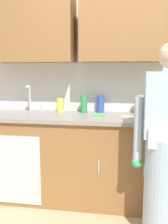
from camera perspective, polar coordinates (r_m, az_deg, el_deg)
name	(u,v)px	position (r m, az deg, el deg)	size (l,w,h in m)	color
kitchen_wall_with_uppers	(116,65)	(2.91, 7.29, 10.52)	(4.80, 0.44, 2.70)	silver
counter_cabinet	(75,159)	(2.82, -1.95, -10.56)	(1.90, 0.62, 0.90)	brown
countertop	(75,117)	(2.70, -1.94, -1.12)	(1.96, 0.66, 0.04)	gray
sink	(29,115)	(2.86, -12.32, -0.66)	(0.50, 0.36, 0.35)	#B7BABF
person_at_sink	(166,160)	(2.18, 18.07, -10.26)	(0.55, 0.34, 1.62)	white
bottle_water_tall	(60,105)	(2.89, -5.37, 1.52)	(0.08, 0.08, 0.16)	#D8D14C
bottle_dish_liquid	(155,105)	(2.88, 15.76, 1.56)	(0.07, 0.07, 0.20)	#2D8C4C
bottle_water_short	(101,104)	(2.88, 3.78, 1.77)	(0.08, 0.08, 0.19)	#334CB2
bottle_soap	(140,105)	(2.80, 12.50, 1.59)	(0.08, 0.08, 0.21)	#D8D14C
bottle_cleaner_spray	(84,104)	(2.84, -0.02, 1.80)	(0.08, 0.08, 0.20)	#2D8C4C
cup_by_sink	(162,116)	(2.49, 17.18, -0.93)	(0.08, 0.08, 0.09)	white
knife_on_counter	(132,117)	(2.64, 10.88, -1.01)	(0.24, 0.02, 0.01)	silver
sponge	(99,116)	(2.59, 3.29, -0.80)	(0.11, 0.07, 0.03)	#4CBF4C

